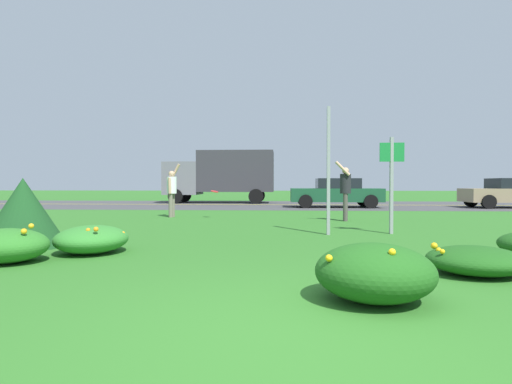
{
  "coord_description": "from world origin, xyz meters",
  "views": [
    {
      "loc": [
        -0.11,
        -2.97,
        1.16
      ],
      "look_at": [
        -0.86,
        8.86,
        0.93
      ],
      "focal_mm": 28.29,
      "sensor_mm": 36.0,
      "label": 1
    }
  ],
  "objects": [
    {
      "name": "person_thrower_white_shirt",
      "position": [
        -3.96,
        10.97,
        0.98
      ],
      "size": [
        0.44,
        0.51,
        1.89
      ],
      "color": "silver",
      "rests_on": "ground"
    },
    {
      "name": "sign_post_by_roadside",
      "position": [
        2.45,
        6.6,
        1.37
      ],
      "size": [
        0.56,
        0.1,
        2.25
      ],
      "color": "#93969B",
      "rests_on": "ground"
    },
    {
      "name": "ground_plane",
      "position": [
        0.0,
        9.85,
        0.0
      ],
      "size": [
        120.0,
        120.0,
        0.0
      ],
      "primitive_type": "plane",
      "color": "#2D6B23"
    },
    {
      "name": "box_truck_gray",
      "position": [
        -3.8,
        21.92,
        1.8
      ],
      "size": [
        6.7,
        2.46,
        3.2
      ],
      "color": "slate",
      "rests_on": "ground"
    },
    {
      "name": "frisbee_red",
      "position": [
        -2.37,
        10.58,
        0.91
      ],
      "size": [
        0.26,
        0.26,
        0.1
      ],
      "color": "red"
    },
    {
      "name": "daylily_clump_mid_center",
      "position": [
        -4.16,
        2.7,
        0.25
      ],
      "size": [
        1.21,
        1.06,
        0.56
      ],
      "color": "#2D7526",
      "rests_on": "ground"
    },
    {
      "name": "car_dark_green_center_left",
      "position": [
        2.64,
        17.49,
        0.74
      ],
      "size": [
        4.5,
        2.0,
        1.45
      ],
      "color": "#194C2D",
      "rests_on": "ground"
    },
    {
      "name": "daylily_clump_near_camera",
      "position": [
        -3.3,
        3.61,
        0.23
      ],
      "size": [
        1.18,
        1.28,
        0.49
      ],
      "color": "#337F2D",
      "rests_on": "ground"
    },
    {
      "name": "highway_center_stripe",
      "position": [
        0.0,
        19.71,
        0.01
      ],
      "size": [
        120.0,
        0.16,
        0.0
      ],
      "primitive_type": "cube",
      "color": "yellow",
      "rests_on": "ground"
    },
    {
      "name": "sign_post_near_path",
      "position": [
        0.96,
        6.33,
        1.46
      ],
      "size": [
        0.07,
        0.1,
        2.93
      ],
      "color": "#93969B",
      "rests_on": "ground"
    },
    {
      "name": "highway_strip",
      "position": [
        0.0,
        19.71,
        0.0
      ],
      "size": [
        120.0,
        9.85,
        0.01
      ],
      "primitive_type": "cube",
      "color": "#424244",
      "rests_on": "ground"
    },
    {
      "name": "evergreen_shrub_side",
      "position": [
        -4.87,
        4.17,
        0.64
      ],
      "size": [
        1.5,
        1.5,
        1.28
      ],
      "primitive_type": "cone",
      "color": "#19471E",
      "rests_on": "ground"
    },
    {
      "name": "daylily_clump_front_left",
      "position": [
        0.81,
        1.07,
        0.29
      ],
      "size": [
        1.17,
        1.13,
        0.57
      ],
      "color": "#1E5619",
      "rests_on": "ground"
    },
    {
      "name": "daylily_clump_front_center",
      "position": [
        2.38,
        2.35,
        0.18
      ],
      "size": [
        1.22,
        1.1,
        0.36
      ],
      "color": "#1E5619",
      "rests_on": "ground"
    },
    {
      "name": "person_catcher_dark_shirt",
      "position": [
        1.9,
        9.85,
        1.02
      ],
      "size": [
        0.53,
        0.52,
        1.89
      ],
      "color": "#232328",
      "rests_on": "ground"
    }
  ]
}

